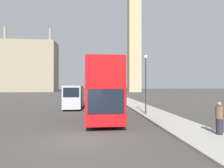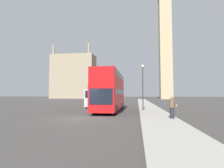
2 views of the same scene
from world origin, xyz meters
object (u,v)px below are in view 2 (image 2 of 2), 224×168
Objects in this scene: clock_tower at (165,20)px; pedestrian at (172,107)px; street_lamp at (143,80)px; red_double_decker_bus at (110,90)px; parked_sedan at (106,100)px; white_van at (95,98)px.

clock_tower reaches higher than pedestrian.
pedestrian is at bearing -74.01° from street_lamp.
red_double_decker_bus is 22.12m from parked_sedan.
pedestrian reaches higher than parked_sedan.
red_double_decker_bus is 2.12× the size of street_lamp.
parked_sedan is (-4.49, 21.58, -1.85)m from red_double_decker_bus.
street_lamp reaches higher than pedestrian.
clock_tower is at bearing 81.29° from pedestrian.
pedestrian is 0.32× the size of street_lamp.
street_lamp reaches higher than parked_sedan.
clock_tower is at bearing 78.41° from street_lamp.
red_double_decker_bus is 6.30m from white_van.
clock_tower is 68.39m from red_double_decker_bus.
street_lamp reaches higher than red_double_decker_bus.
street_lamp is at bearing -101.59° from clock_tower.
red_double_decker_bus is at bearing -78.24° from parked_sedan.
pedestrian is at bearing -98.71° from clock_tower.
white_van is at bearing 120.69° from red_double_decker_bus.
clock_tower is at bearing 74.65° from red_double_decker_bus.
pedestrian is 30.66m from parked_sedan.
red_double_decker_bus is 9.49m from pedestrian.
red_double_decker_bus is 2.04× the size of white_van.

